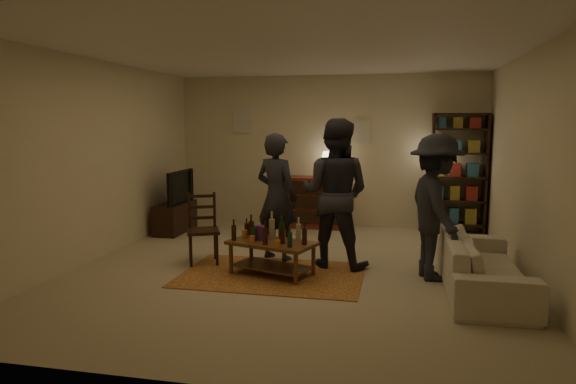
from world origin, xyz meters
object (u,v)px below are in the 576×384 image
(tv_stand, at_px, (175,210))
(dresser, at_px, (314,201))
(coffee_table, at_px, (271,244))
(sofa, at_px, (483,264))
(person_by_sofa, at_px, (436,207))
(floor_lamp, at_px, (436,157))
(person_left, at_px, (277,197))
(bookshelf, at_px, (458,172))
(person_right, at_px, (335,193))
(dining_chair, at_px, (203,226))

(tv_stand, bearing_deg, dresser, 22.07)
(coffee_table, bearing_deg, sofa, -2.37)
(coffee_table, xyz_separation_m, person_by_sofa, (1.93, 0.27, 0.48))
(floor_lamp, bearing_deg, person_left, -134.86)
(tv_stand, xyz_separation_m, floor_lamp, (4.31, 0.85, 0.90))
(coffee_table, bearing_deg, floor_lamp, 54.59)
(bookshelf, bearing_deg, dresser, -178.43)
(dresser, xyz_separation_m, person_right, (0.66, -2.44, 0.48))
(person_right, bearing_deg, dining_chair, 17.11)
(person_left, relative_size, person_by_sofa, 0.99)
(tv_stand, bearing_deg, person_by_sofa, -23.78)
(sofa, relative_size, person_left, 1.21)
(person_left, height_order, person_right, person_right)
(bookshelf, relative_size, person_left, 1.17)
(person_right, relative_size, person_by_sofa, 1.10)
(coffee_table, distance_m, dresser, 3.01)
(bookshelf, xyz_separation_m, person_left, (-2.58, -2.34, -0.17))
(sofa, bearing_deg, person_left, 71.77)
(coffee_table, bearing_deg, person_by_sofa, 8.05)
(bookshelf, distance_m, person_right, 3.07)
(person_left, distance_m, person_by_sofa, 2.09)
(floor_lamp, height_order, sofa, floor_lamp)
(tv_stand, height_order, person_right, person_right)
(tv_stand, bearing_deg, coffee_table, -43.47)
(dining_chair, xyz_separation_m, bookshelf, (3.50, 2.72, 0.54))
(sofa, relative_size, person_by_sofa, 1.20)
(person_left, bearing_deg, person_right, -168.57)
(tv_stand, relative_size, person_right, 0.55)
(person_by_sofa, bearing_deg, dresser, 19.45)
(coffee_table, xyz_separation_m, dining_chair, (-1.03, 0.36, 0.11))
(dresser, height_order, person_by_sofa, person_by_sofa)
(floor_lamp, height_order, person_left, person_left)
(dresser, relative_size, floor_lamp, 0.89)
(dresser, height_order, person_right, person_right)
(dining_chair, xyz_separation_m, person_right, (1.73, 0.21, 0.46))
(bookshelf, distance_m, person_by_sofa, 2.86)
(person_left, bearing_deg, person_by_sofa, -169.84)
(floor_lamp, distance_m, person_left, 3.15)
(floor_lamp, distance_m, person_by_sofa, 2.71)
(bookshelf, relative_size, floor_lamp, 1.32)
(coffee_table, relative_size, person_by_sofa, 0.67)
(dresser, relative_size, sofa, 0.65)
(person_right, bearing_deg, tv_stand, -17.45)
(dresser, xyz_separation_m, bookshelf, (2.44, 0.07, 0.56))
(dresser, xyz_separation_m, floor_lamp, (2.06, -0.06, 0.81))
(coffee_table, bearing_deg, person_left, 98.24)
(dining_chair, distance_m, floor_lamp, 4.13)
(floor_lamp, bearing_deg, tv_stand, -168.85)
(dresser, xyz_separation_m, person_left, (-0.14, -2.28, 0.39))
(dining_chair, xyz_separation_m, tv_stand, (-1.19, 1.74, -0.11))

